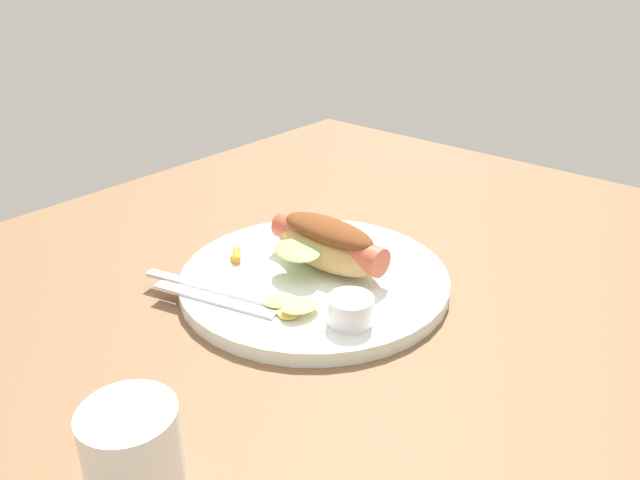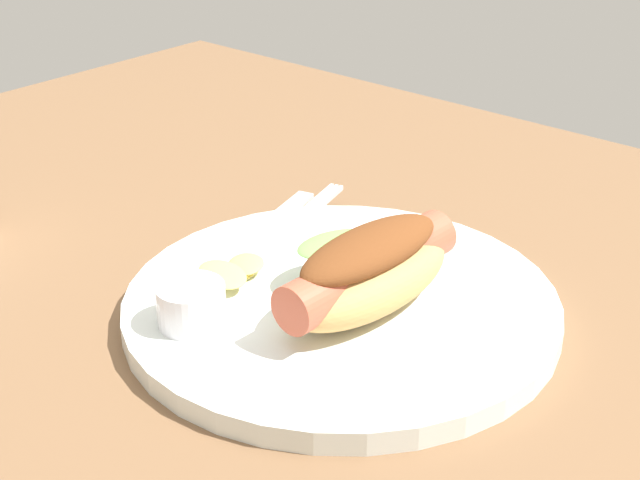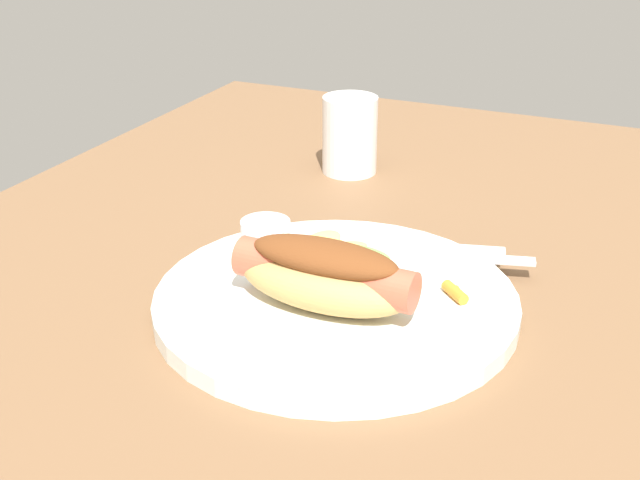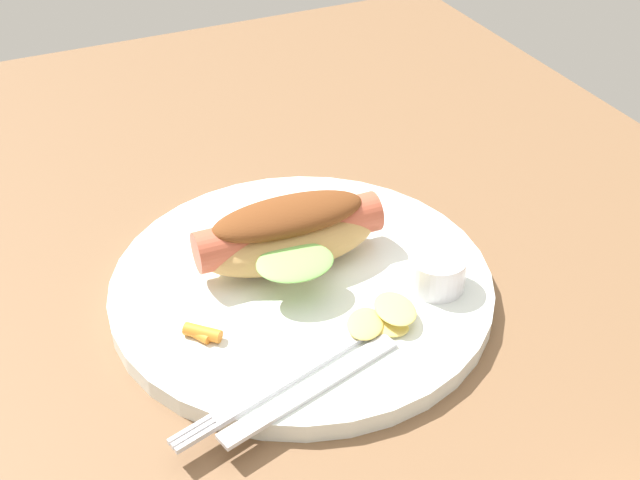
# 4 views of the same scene
# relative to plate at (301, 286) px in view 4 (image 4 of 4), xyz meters

# --- Properties ---
(ground_plane) EXTENTS (1.20, 0.90, 0.02)m
(ground_plane) POSITION_rel_plate_xyz_m (-0.03, -0.00, -0.02)
(ground_plane) COLOR brown
(plate) EXTENTS (0.30, 0.30, 0.02)m
(plate) POSITION_rel_plate_xyz_m (0.00, 0.00, 0.00)
(plate) COLOR white
(plate) RESTS_ON ground_plane
(hot_dog) EXTENTS (0.10, 0.15, 0.06)m
(hot_dog) POSITION_rel_plate_xyz_m (0.02, -0.00, 0.04)
(hot_dog) COLOR tan
(hot_dog) RESTS_ON plate
(sauce_ramekin) EXTENTS (0.05, 0.05, 0.03)m
(sauce_ramekin) POSITION_rel_plate_xyz_m (-0.05, -0.09, 0.02)
(sauce_ramekin) COLOR white
(sauce_ramekin) RESTS_ON plate
(fork) EXTENTS (0.06, 0.16, 0.00)m
(fork) POSITION_rel_plate_xyz_m (-0.10, 0.06, 0.01)
(fork) COLOR silver
(fork) RESTS_ON plate
(knife) EXTENTS (0.05, 0.15, 0.00)m
(knife) POSITION_rel_plate_xyz_m (-0.11, 0.04, 0.01)
(knife) COLOR silver
(knife) RESTS_ON plate
(chips_pile) EXTENTS (0.05, 0.07, 0.01)m
(chips_pile) POSITION_rel_plate_xyz_m (-0.08, -0.03, 0.01)
(chips_pile) COLOR #E7D066
(chips_pile) RESTS_ON plate
(carrot_garnish) EXTENTS (0.03, 0.03, 0.01)m
(carrot_garnish) POSITION_rel_plate_xyz_m (-0.03, 0.09, 0.01)
(carrot_garnish) COLOR orange
(carrot_garnish) RESTS_ON plate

